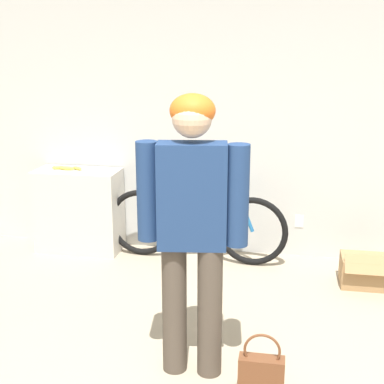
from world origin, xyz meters
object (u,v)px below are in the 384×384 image
Objects in this scene: handbag at (261,372)px; cardboard_box at (371,271)px; bicycle at (195,225)px; banana at (67,168)px; person at (192,218)px.

handbag reaches higher than cardboard_box.
cardboard_box is (0.83, 1.61, 0.00)m from handbag.
bicycle is at bearing 169.10° from cardboard_box.
banana reaches higher than bicycle.
person is 0.99m from handbag.
banana reaches higher than cardboard_box.
banana reaches higher than handbag.
person is at bearing -77.43° from bicycle.
person reaches higher than bicycle.
bicycle is 4.63× the size of handbag.
bicycle is at bearing -2.41° from banana.
person reaches higher than handbag.
bicycle reaches higher than cardboard_box.
banana is at bearing 135.36° from handbag.
banana is at bearing 122.25° from person.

